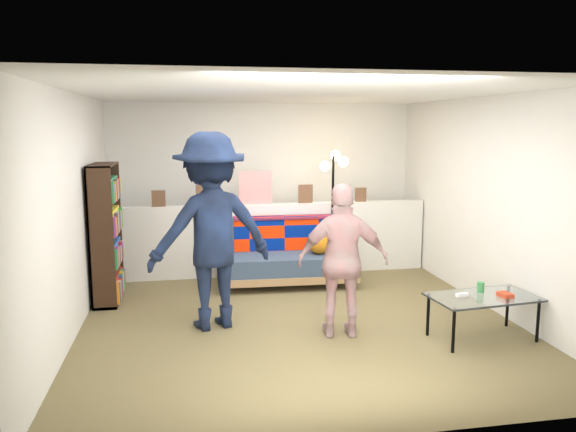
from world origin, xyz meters
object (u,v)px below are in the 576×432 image
Objects in this scene: coffee_table at (484,299)px; bookshelf at (106,238)px; person_right at (343,261)px; floor_lamp at (334,187)px; person_left at (211,231)px; futon_sofa at (288,257)px.

bookshelf is at bearing 152.66° from coffee_table.
bookshelf reaches higher than person_right.
person_left reaches higher than floor_lamp.
bookshelf is 4.25m from coffee_table.
futon_sofa is at bearing -154.62° from floor_lamp.
floor_lamp is 2.51m from person_left.
coffee_table is 0.71× the size of person_right.
bookshelf is 2.92m from person_right.
futon_sofa is at bearing 8.33° from bookshelf.
floor_lamp reaches higher than futon_sofa.
bookshelf is 1.07× the size of person_right.
person_right is at bearing -33.57° from bookshelf.
futon_sofa is 1.90m from person_left.
coffee_table is 1.42m from person_right.
futon_sofa reaches higher than coffee_table.
floor_lamp is at bearing 107.46° from coffee_table.
person_left reaches higher than futon_sofa.
floor_lamp is (0.71, 0.34, 0.88)m from futon_sofa.
futon_sofa is 0.90× the size of person_left.
floor_lamp is (-0.82, 2.61, 0.83)m from coffee_table.
person_left is (-1.76, -1.77, -0.23)m from floor_lamp.
floor_lamp is at bearing -150.08° from person_left.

